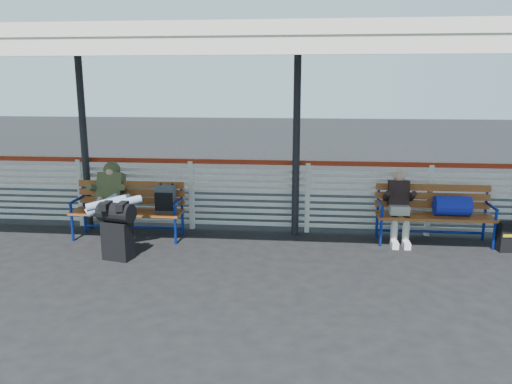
# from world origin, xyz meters

# --- Properties ---
(ground) EXTENTS (60.00, 60.00, 0.00)m
(ground) POSITION_xyz_m (0.00, 0.00, 0.00)
(ground) COLOR black
(ground) RESTS_ON ground
(fence) EXTENTS (12.08, 0.08, 1.24)m
(fence) POSITION_xyz_m (0.00, 1.90, 0.66)
(fence) COLOR silver
(fence) RESTS_ON ground
(canopy) EXTENTS (12.60, 3.60, 3.16)m
(canopy) POSITION_xyz_m (-0.00, 0.87, 3.04)
(canopy) COLOR silver
(canopy) RESTS_ON ground
(luggage_stack) EXTENTS (0.56, 0.39, 0.84)m
(luggage_stack) POSITION_xyz_m (-0.72, 0.27, 0.46)
(luggage_stack) COLOR black
(luggage_stack) RESTS_ON ground
(bench_left) EXTENTS (1.80, 0.56, 0.92)m
(bench_left) POSITION_xyz_m (-0.74, 1.31, 0.59)
(bench_left) COLOR #9A4E1D
(bench_left) RESTS_ON ground
(bench_right) EXTENTS (1.80, 0.56, 0.92)m
(bench_right) POSITION_xyz_m (4.11, 1.52, 0.58)
(bench_right) COLOR #9A4E1D
(bench_right) RESTS_ON ground
(traveler_man) EXTENTS (0.93, 1.63, 0.77)m
(traveler_man) POSITION_xyz_m (-1.06, 0.96, 0.71)
(traveler_man) COLOR #9BABD1
(traveler_man) RESTS_ON ground
(companion_person) EXTENTS (0.32, 0.66, 1.15)m
(companion_person) POSITION_xyz_m (3.45, 1.50, 0.60)
(companion_person) COLOR #B1AEA1
(companion_person) RESTS_ON ground
(suitcase_side) EXTENTS (0.35, 0.24, 0.46)m
(suitcase_side) POSITION_xyz_m (5.05, 1.21, 0.23)
(suitcase_side) COLOR black
(suitcase_side) RESTS_ON ground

